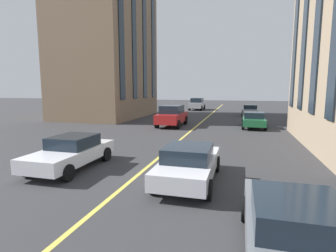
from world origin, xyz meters
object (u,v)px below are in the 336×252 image
car_silver_mid (197,104)px  car_white_trailing (71,152)px  car_red_parked_b (172,115)px  car_white_far (189,163)px  car_silver_near (250,110)px  car_grey_oncoming (295,229)px  car_green_parked_a (254,120)px

car_silver_mid → car_white_trailing: bearing=179.8°
car_silver_mid → car_red_parked_b: 19.03m
car_white_far → car_silver_near: 25.71m
car_white_trailing → car_red_parked_b: size_ratio=0.94×
car_white_far → car_grey_oncoming: bearing=-144.5°
car_green_parked_a → car_red_parked_b: 7.12m
car_grey_oncoming → car_green_parked_a: 18.79m
car_white_trailing → car_white_far: size_ratio=1.00×
car_grey_oncoming → car_silver_near: size_ratio=1.00×
car_white_trailing → car_red_parked_b: 13.61m
car_white_trailing → car_grey_oncoming: same height
car_silver_mid → car_silver_near: (-7.43, -7.85, -0.27)m
car_silver_mid → car_white_far: 33.37m
car_white_trailing → car_grey_oncoming: (-4.35, -7.98, 0.00)m
car_silver_mid → car_green_parked_a: (-18.16, -7.85, -0.27)m
car_green_parked_a → car_white_far: same height
car_white_far → car_silver_near: bearing=-6.3°
car_white_trailing → car_silver_near: (25.16, -7.98, 0.00)m
car_grey_oncoming → car_silver_near: bearing=0.0°
car_silver_near → car_white_trailing: bearing=162.4°
car_white_trailing → car_silver_mid: car_silver_mid is taller
car_silver_mid → car_red_parked_b: bearing=-177.6°
car_green_parked_a → car_silver_near: size_ratio=1.00×
car_green_parked_a → car_red_parked_b: car_red_parked_b is taller
car_grey_oncoming → car_silver_mid: size_ratio=0.94×
car_red_parked_b → car_silver_near: bearing=-31.4°
car_green_parked_a → car_silver_mid: bearing=23.4°
car_silver_mid → car_silver_near: size_ratio=1.07×
car_white_trailing → car_red_parked_b: car_red_parked_b is taller
car_grey_oncoming → car_white_trailing: bearing=61.4°
car_white_trailing → car_silver_mid: (32.59, -0.13, 0.27)m
car_grey_oncoming → car_red_parked_b: car_red_parked_b is taller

